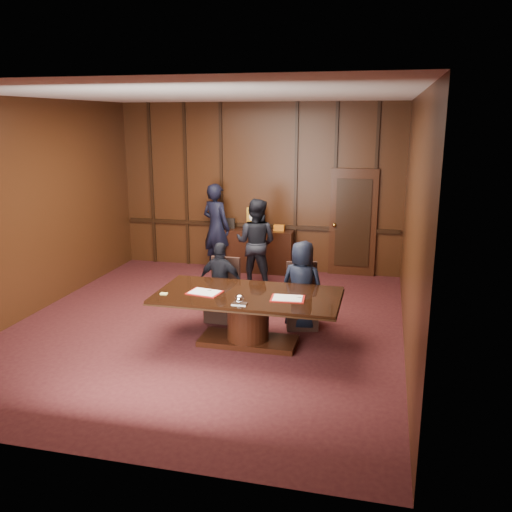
{
  "coord_description": "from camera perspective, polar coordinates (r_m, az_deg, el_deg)",
  "views": [
    {
      "loc": [
        2.62,
        -7.57,
        3.18
      ],
      "look_at": [
        0.67,
        0.52,
        1.05
      ],
      "focal_mm": 38.0,
      "sensor_mm": 36.0,
      "label": 1
    }
  ],
  "objects": [
    {
      "name": "inkstand",
      "position": [
        7.26,
        -1.73,
        -4.66
      ],
      "size": [
        0.2,
        0.14,
        0.12
      ],
      "color": "white",
      "rests_on": "conference_table"
    },
    {
      "name": "folder_left",
      "position": [
        7.76,
        -5.42,
        -3.83
      ],
      "size": [
        0.51,
        0.4,
        0.02
      ],
      "rotation": [
        0.0,
        0.0,
        -0.16
      ],
      "color": "maroon",
      "rests_on": "conference_table"
    },
    {
      "name": "conference_table",
      "position": [
        7.78,
        -0.84,
        -5.73
      ],
      "size": [
        2.62,
        1.32,
        0.76
      ],
      "color": "black",
      "rests_on": "ground"
    },
    {
      "name": "room",
      "position": [
        8.25,
        -4.72,
        4.13
      ],
      "size": [
        7.0,
        7.04,
        3.5
      ],
      "color": "black",
      "rests_on": "ground"
    },
    {
      "name": "chair_right",
      "position": [
        8.54,
        4.85,
        -5.47
      ],
      "size": [
        0.58,
        0.58,
        0.99
      ],
      "rotation": [
        0.0,
        0.0,
        0.23
      ],
      "color": "black",
      "rests_on": "ground"
    },
    {
      "name": "signatory_right",
      "position": [
        8.34,
        4.87,
        -3.07
      ],
      "size": [
        0.74,
        0.56,
        1.38
      ],
      "primitive_type": "imported",
      "rotation": [
        0.0,
        0.0,
        2.96
      ],
      "color": "black",
      "rests_on": "ground"
    },
    {
      "name": "signatory_left",
      "position": [
        8.63,
        -3.71,
        -2.77
      ],
      "size": [
        0.79,
        0.4,
        1.29
      ],
      "primitive_type": "imported",
      "rotation": [
        0.0,
        0.0,
        3.02
      ],
      "color": "black",
      "rests_on": "ground"
    },
    {
      "name": "sideboard",
      "position": [
        11.47,
        -0.04,
        0.75
      ],
      "size": [
        1.6,
        0.45,
        1.54
      ],
      "color": "black",
      "rests_on": "ground"
    },
    {
      "name": "folder_right",
      "position": [
        7.49,
        3.35,
        -4.47
      ],
      "size": [
        0.48,
        0.37,
        0.02
      ],
      "rotation": [
        0.0,
        0.0,
        0.08
      ],
      "color": "maroon",
      "rests_on": "conference_table"
    },
    {
      "name": "witness_right",
      "position": [
        10.4,
        -0.01,
        1.41
      ],
      "size": [
        0.91,
        0.75,
        1.7
      ],
      "primitive_type": "imported",
      "rotation": [
        0.0,
        0.0,
        3.0
      ],
      "color": "black",
      "rests_on": "ground"
    },
    {
      "name": "notepad",
      "position": [
        7.78,
        -9.67,
        -3.92
      ],
      "size": [
        0.11,
        0.08,
        0.01
      ],
      "primitive_type": "cube",
      "rotation": [
        0.0,
        0.0,
        0.11
      ],
      "color": "#D9D06A",
      "rests_on": "conference_table"
    },
    {
      "name": "chair_left",
      "position": [
        8.81,
        -3.52,
        -4.81
      ],
      "size": [
        0.49,
        0.49,
        0.99
      ],
      "rotation": [
        0.0,
        0.0,
        -0.02
      ],
      "color": "black",
      "rests_on": "ground"
    },
    {
      "name": "witness_left",
      "position": [
        11.44,
        -4.21,
        2.98
      ],
      "size": [
        0.81,
        0.69,
        1.87
      ],
      "primitive_type": "imported",
      "rotation": [
        0.0,
        0.0,
        2.72
      ],
      "color": "black",
      "rests_on": "ground"
    }
  ]
}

